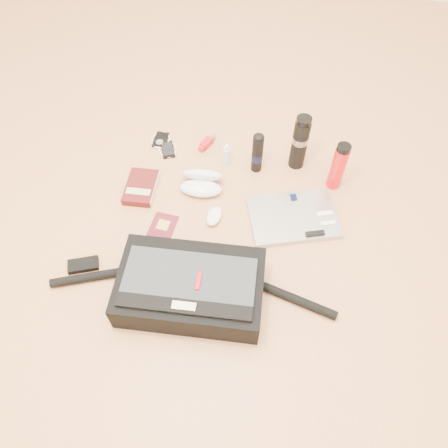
{
  "coord_description": "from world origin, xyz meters",
  "views": [
    {
      "loc": [
        0.23,
        -0.88,
        1.41
      ],
      "look_at": [
        0.03,
        0.04,
        0.06
      ],
      "focal_mm": 35.0,
      "sensor_mm": 36.0,
      "label": 1
    }
  ],
  "objects_px": {
    "thermos_red": "(338,166)",
    "book": "(141,187)",
    "messenger_bag": "(190,287)",
    "laptop": "(293,217)",
    "thermos_black": "(300,142)"
  },
  "relations": [
    {
      "from": "laptop",
      "to": "thermos_black",
      "type": "relative_size",
      "value": 1.55
    },
    {
      "from": "messenger_bag",
      "to": "laptop",
      "type": "xyz_separation_m",
      "value": [
        0.31,
        0.41,
        -0.05
      ]
    },
    {
      "from": "messenger_bag",
      "to": "thermos_red",
      "type": "bearing_deg",
      "value": 48.78
    },
    {
      "from": "thermos_red",
      "to": "thermos_black",
      "type": "bearing_deg",
      "value": 153.56
    },
    {
      "from": "book",
      "to": "thermos_black",
      "type": "relative_size",
      "value": 0.74
    },
    {
      "from": "book",
      "to": "thermos_red",
      "type": "bearing_deg",
      "value": 9.4
    },
    {
      "from": "thermos_red",
      "to": "book",
      "type": "bearing_deg",
      "value": -165.46
    },
    {
      "from": "messenger_bag",
      "to": "thermos_black",
      "type": "xyz_separation_m",
      "value": [
        0.28,
        0.71,
        0.07
      ]
    },
    {
      "from": "laptop",
      "to": "thermos_red",
      "type": "bearing_deg",
      "value": 36.91
    },
    {
      "from": "messenger_bag",
      "to": "laptop",
      "type": "bearing_deg",
      "value": 47.42
    },
    {
      "from": "book",
      "to": "thermos_black",
      "type": "bearing_deg",
      "value": 19.86
    },
    {
      "from": "messenger_bag",
      "to": "book",
      "type": "height_order",
      "value": "messenger_bag"
    },
    {
      "from": "messenger_bag",
      "to": "thermos_red",
      "type": "distance_m",
      "value": 0.77
    },
    {
      "from": "book",
      "to": "messenger_bag",
      "type": "bearing_deg",
      "value": -57.59
    },
    {
      "from": "laptop",
      "to": "thermos_black",
      "type": "bearing_deg",
      "value": 75.19
    }
  ]
}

